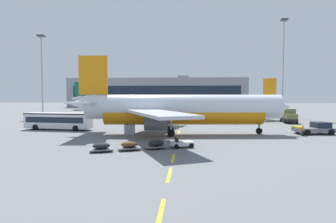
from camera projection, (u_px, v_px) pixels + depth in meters
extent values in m
plane|color=slate|center=(288.00, 125.00, 57.49)|extent=(400.00, 400.00, 0.00)
cube|color=yellow|center=(161.00, 213.00, 14.15)|extent=(0.24, 4.00, 0.01)
cube|color=yellow|center=(169.00, 175.00, 21.16)|extent=(0.24, 4.00, 0.01)
cube|color=yellow|center=(173.00, 158.00, 26.81)|extent=(0.24, 4.00, 0.01)
cube|color=yellow|center=(176.00, 146.00, 33.31)|extent=(0.24, 4.00, 0.01)
cube|color=yellow|center=(178.00, 138.00, 40.09)|extent=(0.24, 4.00, 0.01)
cube|color=yellow|center=(179.00, 132.00, 46.12)|extent=(0.24, 4.00, 0.01)
cube|color=yellow|center=(180.00, 128.00, 52.52)|extent=(0.24, 4.00, 0.01)
cube|color=yellow|center=(181.00, 125.00, 58.63)|extent=(0.24, 4.00, 0.01)
cube|color=yellow|center=(181.00, 122.00, 65.07)|extent=(0.24, 4.00, 0.01)
cube|color=yellow|center=(182.00, 120.00, 71.29)|extent=(0.24, 4.00, 0.01)
cube|color=yellow|center=(182.00, 118.00, 76.99)|extent=(0.24, 4.00, 0.01)
cube|color=yellow|center=(183.00, 116.00, 82.56)|extent=(0.24, 4.00, 0.01)
cube|color=yellow|center=(183.00, 115.00, 88.87)|extent=(0.24, 4.00, 0.01)
cube|color=yellow|center=(183.00, 114.00, 94.87)|extent=(0.24, 4.00, 0.01)
cube|color=yellow|center=(183.00, 113.00, 102.02)|extent=(0.24, 4.00, 0.01)
cube|color=#B21414|center=(178.00, 137.00, 41.05)|extent=(8.00, 0.40, 0.01)
cylinder|color=silver|center=(184.00, 107.00, 43.57)|extent=(30.31, 6.17, 3.80)
cylinder|color=orange|center=(184.00, 114.00, 43.62)|extent=(24.70, 5.42, 3.50)
cone|color=silver|center=(279.00, 107.00, 43.73)|extent=(3.78, 3.99, 3.72)
cone|color=silver|center=(82.00, 104.00, 43.37)|extent=(4.44, 3.55, 3.23)
cube|color=#192333|center=(273.00, 103.00, 43.68)|extent=(1.82, 2.97, 0.60)
cube|color=orange|center=(93.00, 75.00, 43.15)|extent=(4.41, 0.71, 6.00)
cube|color=silver|center=(94.00, 102.00, 46.56)|extent=(3.70, 6.63, 0.24)
cube|color=silver|center=(83.00, 102.00, 40.17)|extent=(3.70, 6.63, 0.24)
cube|color=#B7BCC6|center=(159.00, 108.00, 52.03)|extent=(8.97, 17.66, 0.36)
cube|color=#B7BCC6|center=(156.00, 113.00, 35.06)|extent=(11.26, 17.49, 0.36)
cylinder|color=#4C4F54|center=(158.00, 117.00, 49.12)|extent=(3.36, 2.35, 2.10)
cylinder|color=black|center=(167.00, 117.00, 49.13)|extent=(0.26, 1.79, 1.79)
cylinder|color=#4C4F54|center=(156.00, 122.00, 38.13)|extent=(3.36, 2.35, 2.10)
cylinder|color=black|center=(168.00, 122.00, 38.15)|extent=(0.26, 1.79, 1.79)
cylinder|color=gray|center=(259.00, 123.00, 43.83)|extent=(0.28, 0.28, 2.67)
cylinder|color=black|center=(259.00, 131.00, 43.90)|extent=(1.01, 0.36, 0.99)
cylinder|color=gray|center=(170.00, 121.00, 46.27)|extent=(0.28, 0.28, 2.61)
cylinder|color=black|center=(170.00, 129.00, 46.69)|extent=(1.12, 0.44, 1.10)
cylinder|color=black|center=(170.00, 129.00, 45.99)|extent=(1.12, 0.44, 1.10)
cylinder|color=gray|center=(171.00, 124.00, 41.08)|extent=(0.28, 0.28, 2.61)
cylinder|color=black|center=(171.00, 133.00, 41.50)|extent=(1.12, 0.44, 1.10)
cylinder|color=black|center=(171.00, 133.00, 40.80)|extent=(1.12, 0.44, 1.10)
cube|color=slate|center=(314.00, 130.00, 43.99)|extent=(6.33, 3.61, 0.60)
cube|color=#192333|center=(321.00, 125.00, 44.02)|extent=(2.67, 2.44, 0.90)
cube|color=yellow|center=(298.00, 127.00, 43.77)|extent=(1.05, 2.59, 0.24)
sphere|color=orange|center=(321.00, 121.00, 43.99)|extent=(0.16, 0.16, 0.16)
cylinder|color=black|center=(307.00, 132.00, 42.47)|extent=(0.95, 0.52, 0.90)
cylinder|color=black|center=(298.00, 130.00, 45.26)|extent=(0.95, 0.52, 0.90)
cylinder|color=black|center=(331.00, 132.00, 42.74)|extent=(0.95, 0.52, 0.90)
cylinder|color=black|center=(320.00, 130.00, 45.53)|extent=(0.95, 0.52, 0.90)
cylinder|color=silver|center=(235.00, 104.00, 80.82)|extent=(17.76, 22.86, 3.26)
cylinder|color=orange|center=(235.00, 107.00, 80.86)|extent=(14.73, 18.81, 3.00)
cone|color=silver|center=(206.00, 103.00, 91.76)|extent=(4.35, 4.31, 3.20)
cone|color=silver|center=(274.00, 104.00, 69.33)|extent=(4.36, 4.55, 2.77)
cube|color=#192333|center=(208.00, 102.00, 90.97)|extent=(2.79, 2.54, 0.51)
cube|color=orange|center=(270.00, 89.00, 70.40)|extent=(2.46, 3.24, 5.15)
cube|color=silver|center=(264.00, 103.00, 68.64)|extent=(6.06, 5.44, 0.21)
cube|color=silver|center=(278.00, 103.00, 71.53)|extent=(6.06, 5.44, 0.21)
cube|color=#B7BCC6|center=(224.00, 106.00, 74.10)|extent=(15.16, 8.10, 0.31)
cube|color=#B7BCC6|center=(261.00, 105.00, 81.79)|extent=(11.73, 14.32, 0.31)
cylinder|color=#4C4F54|center=(231.00, 111.00, 75.41)|extent=(3.07, 3.28, 1.80)
cylinder|color=black|center=(228.00, 111.00, 76.58)|extent=(1.30, 0.98, 1.53)
cylinder|color=#4C4F54|center=(255.00, 110.00, 80.39)|extent=(3.07, 3.28, 1.80)
cylinder|color=black|center=(252.00, 110.00, 81.56)|extent=(1.30, 0.98, 1.53)
cylinder|color=gray|center=(211.00, 110.00, 89.59)|extent=(0.24, 0.24, 2.29)
cylinder|color=black|center=(211.00, 114.00, 89.65)|extent=(0.69, 0.83, 0.85)
cylinder|color=gray|center=(233.00, 112.00, 78.30)|extent=(0.24, 0.24, 2.24)
cylinder|color=black|center=(232.00, 116.00, 78.20)|extent=(0.80, 0.94, 0.94)
cylinder|color=black|center=(234.00, 116.00, 78.51)|extent=(0.80, 0.94, 0.94)
cylinder|color=gray|center=(244.00, 111.00, 80.65)|extent=(0.24, 0.24, 2.24)
cylinder|color=black|center=(244.00, 115.00, 80.55)|extent=(0.80, 0.94, 0.94)
cylinder|color=black|center=(245.00, 115.00, 80.87)|extent=(0.80, 0.94, 0.94)
cylinder|color=silver|center=(112.00, 100.00, 128.44)|extent=(30.01, 13.92, 3.85)
cylinder|color=#0F604C|center=(112.00, 102.00, 128.50)|extent=(24.56, 11.72, 3.54)
cone|color=silver|center=(145.00, 100.00, 132.60)|extent=(4.61, 4.75, 3.77)
cone|color=silver|center=(76.00, 99.00, 124.07)|extent=(5.11, 4.52, 3.27)
cube|color=#192333|center=(143.00, 98.00, 132.27)|extent=(2.50, 3.27, 0.61)
cube|color=#0F604C|center=(80.00, 89.00, 124.31)|extent=(4.32, 1.85, 6.08)
cube|color=silver|center=(78.00, 98.00, 127.46)|extent=(5.24, 7.20, 0.24)
cube|color=silver|center=(78.00, 98.00, 121.23)|extent=(5.24, 7.20, 0.24)
cube|color=#B7BCC6|center=(102.00, 101.00, 135.65)|extent=(5.00, 17.26, 0.36)
cube|color=#B7BCC6|center=(104.00, 101.00, 119.10)|extent=(14.62, 16.44, 0.36)
cylinder|color=#4C4F54|center=(102.00, 104.00, 132.76)|extent=(3.77, 3.10, 2.13)
cylinder|color=black|center=(106.00, 104.00, 133.21)|extent=(0.73, 1.74, 1.81)
cylinder|color=#4C4F54|center=(104.00, 104.00, 122.06)|extent=(3.77, 3.10, 2.13)
cylinder|color=black|center=(107.00, 104.00, 122.50)|extent=(0.73, 1.74, 1.81)
cylinder|color=gray|center=(138.00, 105.00, 131.86)|extent=(0.28, 0.28, 2.70)
cylinder|color=black|center=(138.00, 108.00, 131.94)|extent=(1.04, 0.61, 1.00)
cylinder|color=gray|center=(107.00, 105.00, 130.56)|extent=(0.28, 0.28, 2.64)
cylinder|color=black|center=(107.00, 108.00, 130.97)|extent=(1.17, 0.71, 1.11)
cylinder|color=black|center=(107.00, 108.00, 130.29)|extent=(1.17, 0.71, 1.11)
cylinder|color=gray|center=(108.00, 105.00, 125.50)|extent=(0.28, 0.28, 2.64)
cylinder|color=black|center=(108.00, 108.00, 125.91)|extent=(1.17, 0.71, 1.11)
cylinder|color=black|center=(108.00, 108.00, 125.23)|extent=(1.17, 0.71, 1.11)
cube|color=silver|center=(58.00, 120.00, 49.66)|extent=(12.25, 4.21, 2.70)
cube|color=#192333|center=(58.00, 119.00, 49.65)|extent=(11.30, 4.13, 1.00)
cube|color=black|center=(58.00, 114.00, 49.59)|extent=(12.27, 4.23, 0.20)
cylinder|color=black|center=(83.00, 127.00, 50.25)|extent=(1.03, 0.44, 1.00)
cylinder|color=black|center=(76.00, 128.00, 47.60)|extent=(1.03, 0.44, 1.00)
cylinder|color=black|center=(45.00, 126.00, 51.74)|extent=(1.03, 0.44, 1.00)
cylinder|color=black|center=(36.00, 127.00, 49.10)|extent=(1.03, 0.44, 1.00)
cube|color=black|center=(240.00, 119.00, 63.06)|extent=(7.12, 5.96, 0.60)
cube|color=yellow|center=(247.00, 115.00, 64.20)|extent=(3.27, 3.25, 1.10)
cube|color=#192333|center=(250.00, 115.00, 64.78)|extent=(1.14, 1.61, 0.64)
cube|color=yellow|center=(236.00, 114.00, 62.49)|extent=(5.28, 4.68, 2.10)
cylinder|color=black|center=(243.00, 120.00, 65.25)|extent=(0.95, 0.78, 0.96)
cylinder|color=black|center=(251.00, 120.00, 63.19)|extent=(0.95, 0.78, 0.96)
cylinder|color=black|center=(228.00, 121.00, 62.96)|extent=(0.95, 0.78, 0.96)
cylinder|color=black|center=(236.00, 121.00, 60.90)|extent=(0.95, 0.78, 0.96)
cube|color=black|center=(289.00, 119.00, 62.98)|extent=(3.29, 7.25, 0.60)
cube|color=#606638|center=(291.00, 116.00, 60.67)|extent=(2.59, 2.66, 1.10)
cube|color=#192333|center=(292.00, 116.00, 59.54)|extent=(1.91, 0.31, 0.64)
cube|color=#606638|center=(288.00, 113.00, 63.86)|extent=(3.00, 5.03, 2.10)
cylinder|color=black|center=(297.00, 122.00, 60.56)|extent=(0.40, 0.99, 0.96)
cylinder|color=black|center=(285.00, 121.00, 61.03)|extent=(0.40, 0.99, 0.96)
cylinder|color=black|center=(292.00, 120.00, 64.95)|extent=(0.40, 0.99, 0.96)
cylinder|color=black|center=(281.00, 120.00, 65.42)|extent=(0.40, 0.99, 0.96)
cube|color=silver|center=(182.00, 144.00, 32.38)|extent=(2.92, 2.21, 0.44)
cube|color=black|center=(177.00, 140.00, 32.18)|extent=(0.50, 1.09, 0.56)
cylinder|color=black|center=(187.00, 144.00, 33.32)|extent=(0.59, 0.36, 0.56)
cylinder|color=black|center=(191.00, 146.00, 31.98)|extent=(0.59, 0.36, 0.56)
cylinder|color=black|center=(173.00, 144.00, 32.81)|extent=(0.59, 0.36, 0.56)
cylinder|color=black|center=(176.00, 147.00, 31.47)|extent=(0.59, 0.36, 0.56)
cube|color=slate|center=(156.00, 146.00, 31.53)|extent=(2.77, 2.24, 0.12)
ellipsoid|color=black|center=(156.00, 143.00, 31.51)|extent=(2.13, 1.76, 0.64)
cylinder|color=black|center=(155.00, 146.00, 32.18)|extent=(0.46, 0.28, 0.44)
cylinder|color=black|center=(157.00, 148.00, 30.88)|extent=(0.46, 0.28, 0.44)
cube|color=slate|center=(129.00, 148.00, 30.69)|extent=(2.77, 2.24, 0.12)
ellipsoid|color=#4C2D19|center=(129.00, 144.00, 30.66)|extent=(2.13, 1.76, 0.64)
cylinder|color=black|center=(129.00, 147.00, 31.34)|extent=(0.46, 0.28, 0.44)
cylinder|color=black|center=(130.00, 149.00, 30.04)|extent=(0.46, 0.28, 0.44)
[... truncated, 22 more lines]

